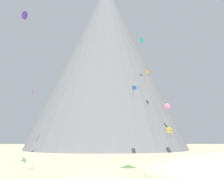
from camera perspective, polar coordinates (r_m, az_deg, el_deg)
ground_plane at (r=29.02m, az=-4.17°, el=-17.81°), size 400.00×400.00×0.00m
bush_low_patch at (r=39.96m, az=3.32°, el=-15.42°), size 3.12×3.12×0.40m
bush_scatter_east at (r=51.03m, az=-17.68°, el=-13.54°), size 1.56×1.56×0.92m
rock_massif at (r=109.57m, az=-1.42°, el=3.65°), size 82.41×82.41×68.04m
kite_orange_mid at (r=86.70m, az=7.43°, el=3.54°), size 1.13×1.12×4.72m
kite_violet_low at (r=56.11m, az=-15.95°, el=-0.62°), size 0.28×0.78×1.27m
kite_gold_low at (r=82.47m, az=11.77°, el=-8.19°), size 1.73×1.72×4.18m
kite_white_low at (r=81.54m, az=0.54°, el=-7.32°), size 0.67×0.92×2.85m
kite_indigo_high at (r=81.19m, az=-17.40°, el=14.30°), size 1.79×2.50×2.26m
kite_teal_high at (r=93.36m, az=6.03°, el=10.02°), size 1.57×1.10×1.49m
kite_blue_mid at (r=71.10m, az=4.58°, el=0.38°), size 1.09×1.15×3.19m
kite_rainbow_low at (r=87.96m, az=11.27°, el=-3.43°), size 1.80×0.74×4.96m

